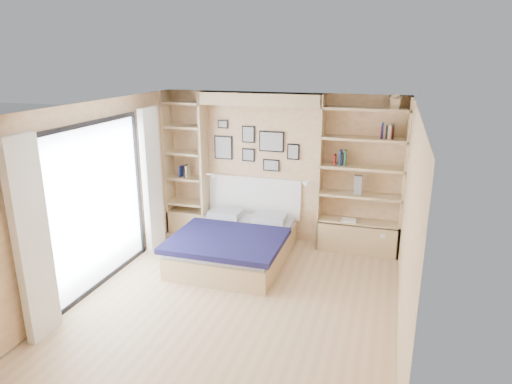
% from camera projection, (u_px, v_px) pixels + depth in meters
% --- Properties ---
extents(ground, '(4.50, 4.50, 0.00)m').
position_uv_depth(ground, '(237.00, 301.00, 5.92)').
color(ground, tan).
rests_on(ground, ground).
extents(room_shell, '(4.50, 4.50, 4.50)m').
position_uv_depth(room_shell, '(245.00, 188.00, 7.11)').
color(room_shell, '#E4BB86').
rests_on(room_shell, ground).
extents(bed, '(1.64, 2.06, 1.07)m').
position_uv_depth(bed, '(235.00, 243.00, 7.06)').
color(bed, tan).
rests_on(bed, ground).
extents(photo_gallery, '(1.48, 0.02, 0.82)m').
position_uv_depth(photo_gallery, '(254.00, 146.00, 7.62)').
color(photo_gallery, black).
rests_on(photo_gallery, ground).
extents(reading_lamps, '(1.92, 0.12, 0.15)m').
position_uv_depth(reading_lamps, '(259.00, 179.00, 7.52)').
color(reading_lamps, silver).
rests_on(reading_lamps, ground).
extents(shelf_decor, '(3.60, 0.23, 2.03)m').
position_uv_depth(shelf_decor, '(348.00, 148.00, 7.01)').
color(shelf_decor, '#A51E1E').
rests_on(shelf_decor, ground).
extents(deck, '(3.20, 4.00, 0.05)m').
position_uv_depth(deck, '(13.00, 266.00, 6.92)').
color(deck, '#736755').
rests_on(deck, ground).
extents(deck_chair, '(0.56, 0.80, 0.75)m').
position_uv_depth(deck_chair, '(28.00, 237.00, 7.07)').
color(deck_chair, tan).
rests_on(deck_chair, ground).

